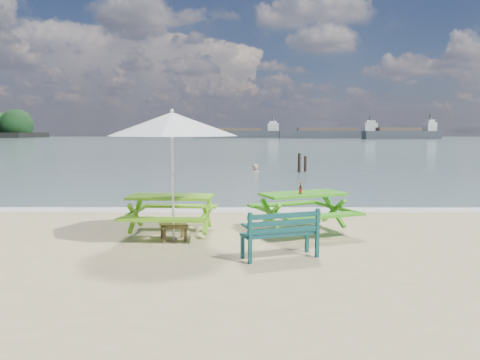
{
  "coord_description": "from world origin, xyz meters",
  "views": [
    {
      "loc": [
        0.26,
        -7.98,
        2.16
      ],
      "look_at": [
        0.22,
        3.0,
        1.0
      ],
      "focal_mm": 35.0,
      "sensor_mm": 36.0,
      "label": 1
    }
  ],
  "objects_px": {
    "patio_umbrella": "(172,124)",
    "beer_bottle": "(300,190)",
    "picnic_table_left": "(171,216)",
    "park_bench": "(280,243)",
    "picnic_table_right": "(303,213)",
    "swimmer": "(255,180)",
    "side_table": "(174,232)"
  },
  "relations": [
    {
      "from": "patio_umbrella",
      "to": "beer_bottle",
      "type": "xyz_separation_m",
      "value": [
        2.57,
        0.61,
        -1.36
      ]
    },
    {
      "from": "beer_bottle",
      "to": "picnic_table_right",
      "type": "bearing_deg",
      "value": 65.97
    },
    {
      "from": "side_table",
      "to": "beer_bottle",
      "type": "relative_size",
      "value": 2.6
    },
    {
      "from": "side_table",
      "to": "picnic_table_left",
      "type": "bearing_deg",
      "value": 103.85
    },
    {
      "from": "picnic_table_left",
      "to": "patio_umbrella",
      "type": "height_order",
      "value": "patio_umbrella"
    },
    {
      "from": "picnic_table_right",
      "to": "swimmer",
      "type": "bearing_deg",
      "value": 92.31
    },
    {
      "from": "patio_umbrella",
      "to": "swimmer",
      "type": "distance_m",
      "value": 16.12
    },
    {
      "from": "park_bench",
      "to": "patio_umbrella",
      "type": "height_order",
      "value": "patio_umbrella"
    },
    {
      "from": "patio_umbrella",
      "to": "beer_bottle",
      "type": "height_order",
      "value": "patio_umbrella"
    },
    {
      "from": "picnic_table_left",
      "to": "picnic_table_right",
      "type": "distance_m",
      "value": 2.8
    },
    {
      "from": "picnic_table_left",
      "to": "swimmer",
      "type": "bearing_deg",
      "value": 81.87
    },
    {
      "from": "park_bench",
      "to": "side_table",
      "type": "height_order",
      "value": "park_bench"
    },
    {
      "from": "side_table",
      "to": "beer_bottle",
      "type": "distance_m",
      "value": 2.75
    },
    {
      "from": "picnic_table_right",
      "to": "park_bench",
      "type": "xyz_separation_m",
      "value": [
        -0.66,
        -2.05,
        -0.16
      ]
    },
    {
      "from": "picnic_table_right",
      "to": "park_bench",
      "type": "bearing_deg",
      "value": -107.94
    },
    {
      "from": "side_table",
      "to": "swimmer",
      "type": "height_order",
      "value": "swimmer"
    },
    {
      "from": "patio_umbrella",
      "to": "swimmer",
      "type": "height_order",
      "value": "patio_umbrella"
    },
    {
      "from": "picnic_table_left",
      "to": "park_bench",
      "type": "relative_size",
      "value": 1.48
    },
    {
      "from": "picnic_table_right",
      "to": "side_table",
      "type": "xyz_separation_m",
      "value": [
        -2.66,
        -0.8,
        -0.23
      ]
    },
    {
      "from": "side_table",
      "to": "park_bench",
      "type": "bearing_deg",
      "value": -31.97
    },
    {
      "from": "picnic_table_right",
      "to": "beer_bottle",
      "type": "bearing_deg",
      "value": -114.03
    },
    {
      "from": "picnic_table_right",
      "to": "side_table",
      "type": "distance_m",
      "value": 2.79
    },
    {
      "from": "picnic_table_left",
      "to": "beer_bottle",
      "type": "relative_size",
      "value": 8.36
    },
    {
      "from": "park_bench",
      "to": "patio_umbrella",
      "type": "bearing_deg",
      "value": 148.03
    },
    {
      "from": "park_bench",
      "to": "picnic_table_left",
      "type": "bearing_deg",
      "value": 140.5
    },
    {
      "from": "side_table",
      "to": "patio_umbrella",
      "type": "xyz_separation_m",
      "value": [
        0.0,
        -0.0,
        2.11
      ]
    },
    {
      "from": "patio_umbrella",
      "to": "beer_bottle",
      "type": "relative_size",
      "value": 13.0
    },
    {
      "from": "beer_bottle",
      "to": "swimmer",
      "type": "bearing_deg",
      "value": 91.96
    },
    {
      "from": "park_bench",
      "to": "swimmer",
      "type": "bearing_deg",
      "value": 89.8
    },
    {
      "from": "picnic_table_left",
      "to": "side_table",
      "type": "height_order",
      "value": "picnic_table_left"
    },
    {
      "from": "beer_bottle",
      "to": "picnic_table_left",
      "type": "bearing_deg",
      "value": -177.69
    },
    {
      "from": "swimmer",
      "to": "patio_umbrella",
      "type": "bearing_deg",
      "value": -97.43
    }
  ]
}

